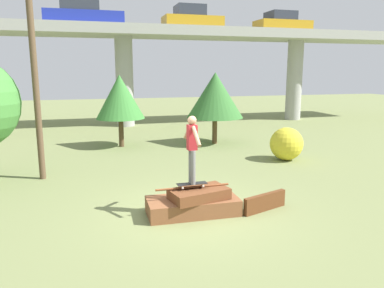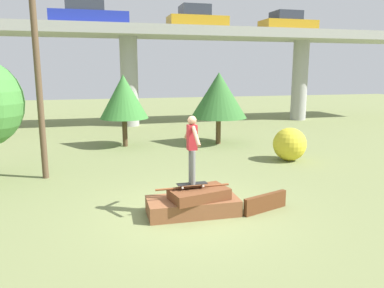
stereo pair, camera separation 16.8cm
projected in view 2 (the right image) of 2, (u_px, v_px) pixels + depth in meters
ground_plane at (193, 213)px, 9.39m from camera, size 80.00×80.00×0.00m
scrap_pile at (194, 203)px, 9.32m from camera, size 2.29×1.17×0.72m
scrap_plank_loose at (265, 203)px, 9.52m from camera, size 1.34×0.58×0.44m
skateboard at (192, 184)px, 9.18m from camera, size 0.76×0.23×0.09m
skater at (192, 145)px, 8.99m from camera, size 0.22×1.20×1.67m
highway_overpass at (128, 40)px, 23.25m from camera, size 44.00×3.80×6.21m
car_on_overpass_left at (197, 19)px, 24.45m from camera, size 3.84×1.80×1.47m
car_on_overpass_mid at (88, 14)px, 22.14m from camera, size 4.53×1.86×1.44m
car_on_overpass_right at (287, 23)px, 26.22m from camera, size 3.83×1.81×1.35m
utility_pole at (37, 64)px, 11.78m from camera, size 1.30×0.20×7.18m
tree_behind_right at (219, 95)px, 17.90m from camera, size 2.72×2.72×3.45m
tree_mid_back at (124, 97)px, 17.26m from camera, size 2.25×2.25×3.35m
bush_yellow_flowering at (290, 144)px, 14.81m from camera, size 1.31×1.31×1.31m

